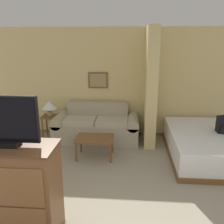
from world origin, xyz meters
TOP-DOWN VIEW (x-y plane):
  - wall_back at (-0.00, 4.18)m, footprint 6.94×0.16m
  - wall_partition_pillar at (0.49, 3.67)m, footprint 0.24×0.90m
  - couch at (-0.74, 3.69)m, footprint 1.98×0.84m
  - coffee_table at (-0.64, 2.77)m, footprint 0.75×0.53m
  - side_table at (-1.86, 3.75)m, footprint 0.37×0.37m
  - table_lamp at (-1.86, 3.75)m, footprint 0.36×0.36m
  - tv_dresser at (-1.28, 0.64)m, footprint 1.05×0.53m
  - tv at (-1.28, 0.64)m, footprint 0.73×0.16m
  - bed at (1.73, 3.00)m, footprint 1.74×2.16m

SIDE VIEW (x-z plane):
  - bed at x=1.73m, z-range 0.00..0.52m
  - couch at x=-0.74m, z-range -0.11..0.76m
  - coffee_table at x=-0.64m, z-range 0.16..0.59m
  - side_table at x=-1.86m, z-range 0.16..0.72m
  - tv_dresser at x=-1.28m, z-range 0.00..1.15m
  - table_lamp at x=-1.86m, z-range 0.63..1.01m
  - wall_back at x=0.00m, z-range -0.01..2.59m
  - wall_partition_pillar at x=0.49m, z-range 0.00..2.60m
  - tv at x=-1.28m, z-range 1.15..1.73m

